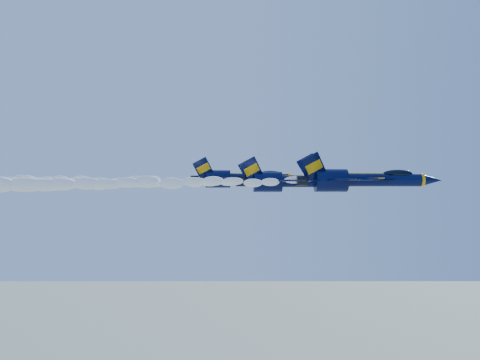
{
  "coord_description": "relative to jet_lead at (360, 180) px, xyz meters",
  "views": [
    {
      "loc": [
        -5.84,
        -86.24,
        150.28
      ],
      "look_at": [
        0.32,
        -4.08,
        151.8
      ],
      "focal_mm": 45.0,
      "sensor_mm": 36.0,
      "label": 1
    }
  ],
  "objects": [
    {
      "name": "smoke_trail_jet_second",
      "position": [
        -35.92,
        6.14,
        -0.51
      ],
      "size": [
        41.02,
        2.04,
        1.83
      ],
      "primitive_type": "ellipsoid",
      "color": "white"
    },
    {
      "name": "jet_lead",
      "position": [
        0.0,
        0.0,
        0.0
      ],
      "size": [
        19.18,
        15.73,
        7.13
      ],
      "color": "black"
    },
    {
      "name": "smoke_trail_jet_lead",
      "position": [
        -28.71,
        0.0,
        -0.42
      ],
      "size": [
        41.02,
        2.14,
        1.92
      ],
      "primitive_type": "ellipsoid",
      "color": "white"
    },
    {
      "name": "jet_second",
      "position": [
        -7.6,
        6.14,
        -0.09
      ],
      "size": [
        18.27,
        14.99,
        6.79
      ],
      "color": "black"
    },
    {
      "name": "smoke_trail_jet_third",
      "position": [
        -42.21,
        13.01,
        0.02
      ],
      "size": [
        41.02,
        1.9,
        1.71
      ],
      "primitive_type": "ellipsoid",
      "color": "white"
    },
    {
      "name": "jet_third",
      "position": [
        -14.41,
        13.01,
        0.43
      ],
      "size": [
        17.06,
        13.99,
        6.34
      ],
      "color": "black"
    }
  ]
}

